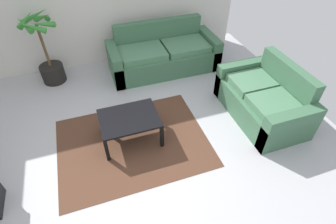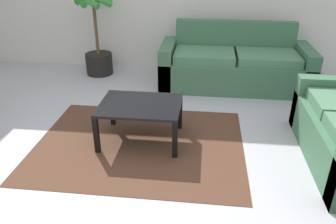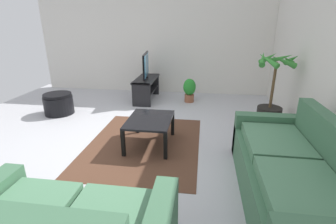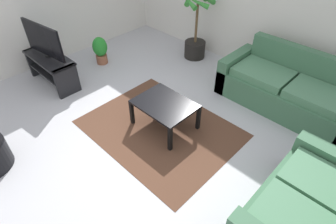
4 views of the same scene
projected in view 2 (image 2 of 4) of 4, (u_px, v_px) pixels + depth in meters
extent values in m
plane|color=#B2B2B7|center=(120.00, 169.00, 3.17)|extent=(6.60, 6.60, 0.00)
cube|color=#3F6B4C|center=(234.00, 73.00, 4.95)|extent=(2.16, 0.90, 0.42)
cube|color=#3F6B4C|center=(235.00, 37.00, 5.07)|extent=(1.80, 0.16, 0.48)
cube|color=#3F6B4C|center=(168.00, 64.00, 5.00)|extent=(0.18, 0.90, 0.62)
cube|color=#3F6B4C|center=(304.00, 69.00, 4.80)|extent=(0.18, 0.90, 0.62)
cube|color=#4F7F5D|center=(204.00, 55.00, 4.83)|extent=(0.86, 0.66, 0.12)
cube|color=#4F7F5D|center=(267.00, 57.00, 4.73)|extent=(0.86, 0.66, 0.12)
cube|color=#3F6B4C|center=(336.00, 103.00, 3.75)|extent=(0.90, 0.18, 0.62)
cube|color=black|center=(140.00, 105.00, 3.47)|extent=(0.85, 0.65, 0.03)
cube|color=black|center=(96.00, 135.00, 3.34)|extent=(0.05, 0.05, 0.40)
cube|color=black|center=(175.00, 140.00, 3.26)|extent=(0.05, 0.05, 0.40)
cube|color=black|center=(112.00, 109.00, 3.87)|extent=(0.05, 0.05, 0.40)
cube|color=black|center=(180.00, 113.00, 3.79)|extent=(0.05, 0.05, 0.40)
cube|color=#513323|center=(140.00, 144.00, 3.57)|extent=(2.20, 1.70, 0.01)
cylinder|color=black|center=(99.00, 64.00, 5.45)|extent=(0.43, 0.43, 0.34)
cylinder|color=brown|center=(96.00, 28.00, 5.19)|extent=(0.05, 0.05, 0.81)
cone|color=#358A33|center=(85.00, 0.00, 4.80)|extent=(0.47, 0.20, 0.26)
cone|color=#358A33|center=(98.00, 0.00, 4.83)|extent=(0.41, 0.34, 0.25)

